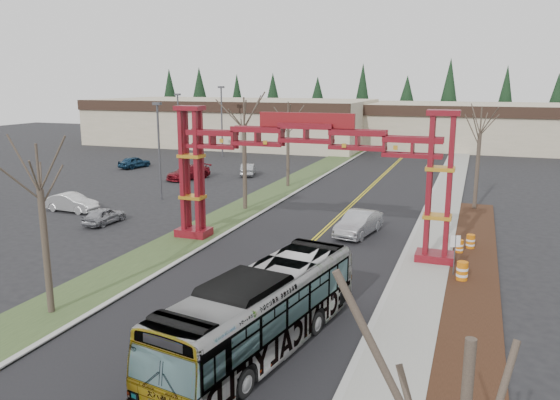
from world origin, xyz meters
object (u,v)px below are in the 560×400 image
at_px(bare_tree_median_mid, 244,127).
at_px(barrel_south, 462,272).
at_px(gateway_arch, 306,156).
at_px(light_pole_near, 159,144).
at_px(bare_tree_right_far, 480,134).
at_px(street_sign, 455,247).
at_px(retail_building_west, 233,122).
at_px(barrel_mid, 459,247).
at_px(bare_tree_median_far, 288,123).
at_px(parked_car_mid_a, 188,172).
at_px(parked_car_far_a, 248,169).
at_px(retail_building_east, 480,126).
at_px(light_pole_far, 222,116).
at_px(silver_sedan, 359,223).
at_px(light_pole_mid, 179,123).
at_px(transit_bus, 262,311).
at_px(barrel_north, 470,242).
at_px(parked_car_near_b, 72,203).
at_px(bare_tree_median_near, 40,190).
at_px(parked_car_near_a, 104,216).

height_order(bare_tree_median_mid, barrel_south, bare_tree_median_mid).
xyz_separation_m(gateway_arch, light_pole_near, (-16.67, 9.74, -0.96)).
xyz_separation_m(bare_tree_right_far, street_sign, (-0.85, -17.37, -4.61)).
bearing_deg(street_sign, retail_building_west, 124.92).
bearing_deg(barrel_south, barrel_mid, 93.75).
relative_size(bare_tree_median_far, light_pole_near, 0.98).
height_order(parked_car_mid_a, parked_car_far_a, parked_car_mid_a).
height_order(street_sign, barrel_mid, street_sign).
bearing_deg(retail_building_west, retail_building_east, 11.31).
height_order(bare_tree_right_far, light_pole_far, light_pole_far).
xyz_separation_m(retail_building_east, silver_sedan, (-7.46, -57.65, -2.68)).
bearing_deg(street_sign, bare_tree_median_mid, 147.51).
height_order(retail_building_east, light_pole_mid, light_pole_mid).
xyz_separation_m(light_pole_mid, barrel_mid, (36.33, -28.69, -4.73)).
bearing_deg(bare_tree_right_far, bare_tree_median_mid, -160.28).
relative_size(transit_bus, bare_tree_right_far, 1.40).
xyz_separation_m(street_sign, barrel_north, (0.76, 5.46, -1.18)).
bearing_deg(transit_bus, parked_car_near_b, 154.77).
distance_m(transit_bus, silver_sedan, 17.76).
height_order(retail_building_east, bare_tree_median_far, bare_tree_median_far).
bearing_deg(bare_tree_median_near, retail_building_east, 76.58).
distance_m(retail_building_west, transit_bus, 74.82).
xyz_separation_m(retail_building_west, parked_car_mid_a, (10.42, -34.11, -3.00)).
bearing_deg(transit_bus, parked_car_mid_a, 133.57).
bearing_deg(barrel_mid, light_pole_mid, 141.71).
distance_m(retail_building_west, bare_tree_right_far, 55.72).
height_order(retail_building_west, parked_car_near_b, retail_building_west).
height_order(transit_bus, light_pole_near, light_pole_near).
bearing_deg(light_pole_far, barrel_north, -45.39).
bearing_deg(transit_bus, parked_car_near_a, 152.41).
distance_m(bare_tree_median_far, barrel_mid, 25.26).
xyz_separation_m(retail_building_east, transit_bus, (-7.57, -75.39, -1.87)).
height_order(parked_car_near_b, bare_tree_right_far, bare_tree_right_far).
relative_size(retail_building_west, barrel_south, 41.17).
height_order(retail_building_east, parked_car_far_a, retail_building_east).
distance_m(light_pole_mid, barrel_mid, 46.53).
height_order(gateway_arch, parked_car_mid_a, gateway_arch).
relative_size(bare_tree_median_near, bare_tree_median_mid, 0.85).
distance_m(bare_tree_median_mid, barrel_north, 19.78).
bearing_deg(transit_bus, barrel_north, 76.06).
distance_m(parked_car_mid_a, barrel_north, 33.81).
relative_size(light_pole_mid, light_pole_far, 0.91).
bearing_deg(parked_car_far_a, parked_car_mid_a, 24.25).
bearing_deg(parked_car_far_a, bare_tree_median_far, 125.49).
xyz_separation_m(parked_car_near_a, parked_car_near_b, (-5.03, 2.39, 0.11)).
relative_size(parked_car_near_b, light_pole_near, 0.52).
height_order(parked_car_mid_a, bare_tree_median_near, bare_tree_median_near).
relative_size(bare_tree_median_far, light_pole_mid, 0.95).
relative_size(parked_car_near_a, light_pole_near, 0.43).
xyz_separation_m(silver_sedan, street_sign, (6.61, -6.42, 0.84)).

